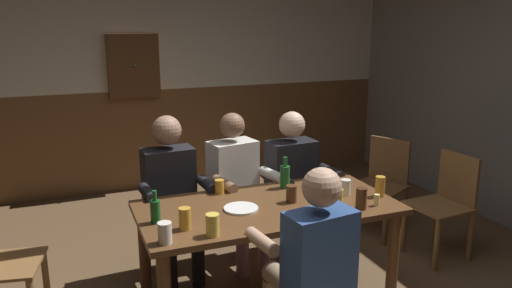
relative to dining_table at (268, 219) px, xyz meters
name	(u,v)px	position (x,y,z in m)	size (l,w,h in m)	color
back_wall_upper	(170,24)	(0.00, 2.90, 1.27)	(5.37, 0.12, 1.47)	beige
back_wall_wainscot	(175,136)	(0.00, 2.90, -0.05)	(5.37, 0.12, 1.17)	brown
dining_table	(268,219)	(0.00, 0.00, 0.00)	(1.75, 0.87, 0.74)	brown
person_0	(172,189)	(-0.52, 0.67, 0.06)	(0.55, 0.52, 1.26)	black
person_1	(237,183)	(0.01, 0.67, 0.05)	(0.56, 0.58, 1.25)	silver
person_2	(295,176)	(0.53, 0.67, 0.05)	(0.56, 0.55, 1.22)	black
person_3	(311,256)	(-0.01, -0.66, 0.03)	(0.56, 0.55, 1.21)	#2D4C84
chair_empty_near_left	(446,202)	(1.69, 0.14, -0.16)	(0.48, 0.48, 0.88)	brown
chair_empty_far_end	(382,183)	(1.48, 0.76, -0.16)	(0.59, 0.59, 0.88)	brown
table_candle	(377,200)	(0.68, -0.29, 0.14)	(0.04, 0.04, 0.08)	#F9E08C
condiment_caddy	(327,176)	(0.65, 0.34, 0.13)	(0.14, 0.10, 0.05)	#B2B7BC
plate_0	(241,208)	(-0.20, -0.02, 0.11)	(0.23, 0.23, 0.01)	white
bottle_0	(285,176)	(0.26, 0.28, 0.20)	(0.07, 0.07, 0.24)	#195923
bottle_1	(330,200)	(0.30, -0.31, 0.21)	(0.07, 0.07, 0.25)	#593314
bottle_2	(155,210)	(-0.77, -0.03, 0.19)	(0.06, 0.06, 0.21)	#195923
pint_glass_0	(361,198)	(0.55, -0.30, 0.18)	(0.07, 0.07, 0.15)	#4C2D19
pint_glass_1	(219,187)	(-0.24, 0.34, 0.16)	(0.07, 0.07, 0.10)	gold
pint_glass_2	(338,196)	(0.46, -0.15, 0.15)	(0.07, 0.07, 0.10)	#E5C64C
pint_glass_3	(380,186)	(0.81, -0.14, 0.18)	(0.07, 0.07, 0.15)	gold
pint_glass_4	(213,225)	(-0.49, -0.34, 0.17)	(0.08, 0.08, 0.13)	#E5C64C
pint_glass_5	(345,187)	(0.60, -0.02, 0.16)	(0.08, 0.08, 0.11)	white
pint_glass_6	(185,219)	(-0.62, -0.19, 0.17)	(0.07, 0.07, 0.14)	gold
pint_glass_7	(291,194)	(0.17, -0.01, 0.16)	(0.07, 0.07, 0.12)	#4C2D19
pint_glass_8	(165,233)	(-0.77, -0.34, 0.17)	(0.08, 0.08, 0.12)	white
wall_dart_cabinet	(133,66)	(-0.46, 2.76, 0.82)	(0.56, 0.15, 0.70)	brown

